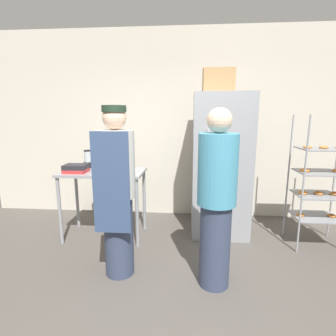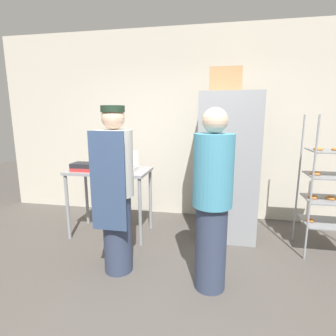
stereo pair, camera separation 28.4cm
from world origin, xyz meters
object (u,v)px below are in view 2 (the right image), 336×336
at_px(refrigerator, 227,166).
at_px(binder_stack, 83,167).
at_px(blender_pitcher, 96,159).
at_px(baking_rack, 332,187).
at_px(cardboard_storage_box, 225,81).
at_px(person_baker, 116,189).
at_px(person_customer, 212,201).
at_px(donut_box, 127,167).

height_order(refrigerator, binder_stack, refrigerator).
xyz_separation_m(blender_pitcher, binder_stack, (-0.04, -0.32, -0.06)).
xyz_separation_m(baking_rack, cardboard_storage_box, (-1.27, 0.31, 1.27)).
distance_m(person_baker, person_customer, 0.98).
relative_size(blender_pitcher, person_baker, 0.14).
xyz_separation_m(binder_stack, person_customer, (1.72, -0.83, -0.10)).
height_order(donut_box, cardboard_storage_box, cardboard_storage_box).
xyz_separation_m(refrigerator, person_baker, (-1.15, -1.16, -0.06)).
relative_size(baking_rack, person_customer, 0.97).
bearing_deg(person_customer, person_baker, 173.73).
relative_size(blender_pitcher, person_customer, 0.15).
bearing_deg(donut_box, blender_pitcher, 160.72).
bearing_deg(person_baker, donut_box, 101.76).
height_order(baking_rack, cardboard_storage_box, cardboard_storage_box).
height_order(person_baker, person_customer, person_baker).
relative_size(baking_rack, blender_pitcher, 6.58).
bearing_deg(cardboard_storage_box, refrigerator, 3.33).
xyz_separation_m(baking_rack, person_customer, (-1.37, -0.95, 0.06)).
distance_m(refrigerator, blender_pitcher, 1.86).
height_order(cardboard_storage_box, person_customer, cardboard_storage_box).
xyz_separation_m(blender_pitcher, person_baker, (0.70, -1.05, -0.13)).
xyz_separation_m(donut_box, cardboard_storage_box, (1.26, 0.29, 1.12)).
bearing_deg(binder_stack, person_baker, -44.35).
distance_m(cardboard_storage_box, person_baker, 1.97).
height_order(donut_box, person_baker, person_baker).
bearing_deg(person_baker, binder_stack, 135.65).
height_order(blender_pitcher, cardboard_storage_box, cardboard_storage_box).
distance_m(cardboard_storage_box, person_customer, 1.75).
height_order(baking_rack, person_baker, person_baker).
height_order(cardboard_storage_box, person_baker, cardboard_storage_box).
bearing_deg(donut_box, refrigerator, 12.39).
bearing_deg(person_customer, baking_rack, 34.69).
bearing_deg(person_customer, cardboard_storage_box, 85.37).
distance_m(refrigerator, baking_rack, 1.25).
height_order(baking_rack, blender_pitcher, baking_rack).
bearing_deg(donut_box, cardboard_storage_box, 12.89).
relative_size(refrigerator, cardboard_storage_box, 4.76).
height_order(binder_stack, person_customer, person_customer).
bearing_deg(refrigerator, baking_rack, -14.59).
bearing_deg(binder_stack, donut_box, 13.91).
bearing_deg(blender_pitcher, cardboard_storage_box, 3.36).
xyz_separation_m(blender_pitcher, cardboard_storage_box, (1.78, 0.10, 1.05)).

